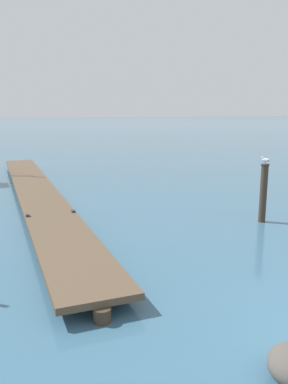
# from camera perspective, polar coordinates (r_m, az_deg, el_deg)

# --- Properties ---
(floating_dock) EXTENTS (3.21, 23.28, 0.53)m
(floating_dock) POSITION_cam_1_polar(r_m,az_deg,el_deg) (18.79, -15.39, 0.04)
(floating_dock) COLOR brown
(floating_dock) RESTS_ON ground
(mooring_piling) EXTENTS (0.30, 0.30, 2.17)m
(mooring_piling) POSITION_cam_1_polar(r_m,az_deg,el_deg) (15.00, 17.01, -0.04)
(mooring_piling) COLOR #3D3023
(mooring_piling) RESTS_ON ground
(perched_seagull) EXTENTS (0.24, 0.36, 0.26)m
(perched_seagull) POSITION_cam_1_polar(r_m,az_deg,el_deg) (14.81, 17.32, 4.50)
(perched_seagull) COLOR gold
(perched_seagull) RESTS_ON mooring_piling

